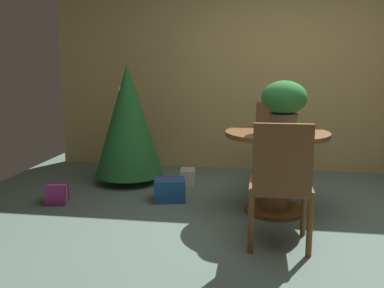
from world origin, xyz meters
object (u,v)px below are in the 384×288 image
at_px(flower_vase, 284,102).
at_px(gift_box_blue, 170,190).
at_px(round_dining_table, 276,163).
at_px(wooden_chair_far, 273,140).
at_px(wooden_chair_near, 281,179).
at_px(gift_box_purple, 57,194).
at_px(holiday_tree, 128,120).
at_px(gift_box_cream, 188,176).

bearing_deg(flower_vase, gift_box_blue, 168.08).
bearing_deg(round_dining_table, wooden_chair_far, 90.00).
bearing_deg(wooden_chair_near, gift_box_purple, 160.81).
bearing_deg(wooden_chair_near, gift_box_blue, 136.03).
height_order(wooden_chair_far, gift_box_purple, wooden_chair_far).
xyz_separation_m(wooden_chair_far, holiday_tree, (-1.66, -0.04, 0.19)).
xyz_separation_m(wooden_chair_far, gift_box_cream, (-0.97, -0.01, -0.46)).
height_order(round_dining_table, flower_vase, flower_vase).
bearing_deg(holiday_tree, gift_box_cream, 2.22).
relative_size(flower_vase, gift_box_blue, 1.29).
bearing_deg(flower_vase, wooden_chair_near, -93.51).
xyz_separation_m(round_dining_table, wooden_chair_far, (0.00, 0.84, 0.07)).
distance_m(gift_box_cream, gift_box_purple, 1.48).
height_order(round_dining_table, wooden_chair_far, wooden_chair_far).
bearing_deg(gift_box_cream, round_dining_table, -40.51).
bearing_deg(gift_box_cream, holiday_tree, -177.78).
relative_size(flower_vase, gift_box_cream, 2.03).
xyz_separation_m(wooden_chair_near, gift_box_cream, (-0.97, 1.65, -0.45)).
relative_size(round_dining_table, wooden_chair_far, 0.99).
relative_size(flower_vase, holiday_tree, 0.34).
bearing_deg(wooden_chair_far, holiday_tree, -178.73).
distance_m(round_dining_table, wooden_chair_near, 0.82).
height_order(flower_vase, gift_box_cream, flower_vase).
xyz_separation_m(round_dining_table, wooden_chair_near, (0.00, -0.82, 0.06)).
height_order(flower_vase, gift_box_blue, flower_vase).
distance_m(wooden_chair_near, gift_box_blue, 1.52).
bearing_deg(wooden_chair_near, wooden_chair_far, 90.00).
bearing_deg(gift_box_purple, wooden_chair_far, 23.00).
relative_size(gift_box_blue, gift_box_cream, 1.57).
bearing_deg(holiday_tree, gift_box_purple, -119.01).
height_order(holiday_tree, gift_box_purple, holiday_tree).
distance_m(round_dining_table, gift_box_cream, 1.33).
relative_size(round_dining_table, wooden_chair_near, 0.98).
bearing_deg(gift_box_cream, gift_box_blue, -97.35).
height_order(gift_box_blue, gift_box_purple, gift_box_blue).
relative_size(wooden_chair_far, gift_box_blue, 2.65).
height_order(holiday_tree, gift_box_cream, holiday_tree).
bearing_deg(flower_vase, wooden_chair_far, 93.13).
bearing_deg(gift_box_blue, wooden_chair_near, -43.97).
relative_size(wooden_chair_near, holiday_tree, 0.70).
relative_size(wooden_chair_near, gift_box_cream, 4.21).
relative_size(wooden_chair_near, gift_box_purple, 3.94).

